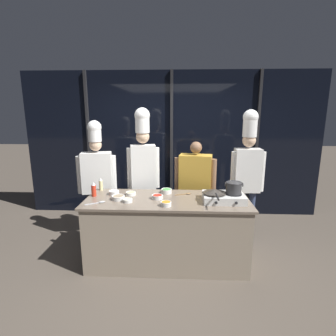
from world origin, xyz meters
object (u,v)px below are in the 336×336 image
serving_spoon_slotted (186,194)px  serving_spoon_solid (99,202)px  squeeze_bottle_oil (101,184)px  squeeze_bottle_chili (94,190)px  portable_stove (224,197)px  prep_bowl_mushrooms (118,197)px  chef_head (97,173)px  frying_pan (214,191)px  person_guest (195,182)px  stock_pot (234,188)px  prep_bowl_chili_flakes (157,197)px  prep_bowl_carrots (166,203)px  chef_sous (143,162)px  prep_bowl_scallions (167,191)px  prep_bowl_rice (114,192)px  prep_bowl_ginger (131,193)px  chef_line (247,166)px  prep_bowl_noodles (127,200)px

serving_spoon_slotted → serving_spoon_solid: same height
squeeze_bottle_oil → squeeze_bottle_chili: squeeze_bottle_chili is taller
portable_stove → prep_bowl_mushrooms: bearing=180.0°
portable_stove → chef_head: size_ratio=0.28×
frying_pan → serving_spoon_slotted: 0.45m
frying_pan → person_guest: (-0.19, 0.76, -0.09)m
stock_pot → serving_spoon_slotted: 0.65m
frying_pan → prep_bowl_chili_flakes: 0.73m
prep_bowl_carrots → chef_sous: (-0.39, 0.89, 0.32)m
stock_pot → chef_head: chef_head is taller
portable_stove → serving_spoon_slotted: bearing=151.5°
portable_stove → serving_spoon_solid: bearing=-175.0°
prep_bowl_chili_flakes → prep_bowl_scallions: size_ratio=1.01×
person_guest → prep_bowl_rice: bearing=36.1°
squeeze_bottle_oil → prep_bowl_ginger: bearing=-23.7°
portable_stove → serving_spoon_solid: 1.54m
prep_bowl_carrots → prep_bowl_scallions: (-0.02, 0.49, 0.00)m
stock_pot → prep_bowl_rice: (-1.55, 0.20, -0.15)m
chef_head → prep_bowl_ginger: bearing=130.6°
person_guest → chef_head: bearing=12.7°
prep_bowl_scallions → chef_head: size_ratio=0.08×
prep_bowl_chili_flakes → prep_bowl_ginger: 0.39m
squeeze_bottle_chili → prep_bowl_scallions: 0.97m
chef_head → serving_spoon_solid: bearing=98.2°
chef_sous → squeeze_bottle_chili: bearing=33.2°
prep_bowl_scallions → chef_line: chef_line is taller
serving_spoon_solid → chef_head: size_ratio=0.12×
stock_pot → chef_line: 0.78m
prep_bowl_rice → person_guest: (1.12, 0.55, 0.00)m
squeeze_bottle_oil → prep_bowl_scallions: size_ratio=1.22×
stock_pot → prep_bowl_mushrooms: size_ratio=1.33×
stock_pot → prep_bowl_carrots: 0.87m
serving_spoon_slotted → chef_head: (-1.34, 0.42, 0.17)m
prep_bowl_rice → prep_bowl_mushrooms: size_ratio=0.83×
person_guest → frying_pan: bearing=114.2°
prep_bowl_mushrooms → serving_spoon_solid: 0.25m
chef_head → chef_line: 2.26m
frying_pan → prep_bowl_scallions: (-0.61, 0.30, -0.10)m
prep_bowl_rice → prep_bowl_noodles: 0.37m
prep_bowl_scallions → chef_sous: chef_sous is taller
chef_sous → chef_line: bearing=169.1°
stock_pot → serving_spoon_solid: bearing=-175.3°
squeeze_bottle_oil → chef_sous: 0.69m
chef_line → squeeze_bottle_oil: bearing=6.4°
prep_bowl_carrots → chef_line: size_ratio=0.07×
frying_pan → squeeze_bottle_oil: 1.60m
stock_pot → serving_spoon_solid: (-1.65, -0.14, -0.17)m
prep_bowl_noodles → chef_line: bearing=25.5°
portable_stove → squeeze_bottle_oil: squeeze_bottle_oil is taller
prep_bowl_ginger → prep_bowl_scallions: bearing=13.0°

